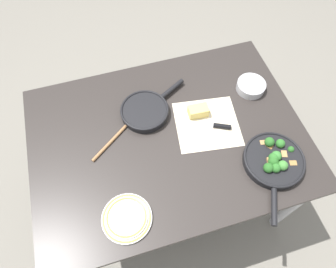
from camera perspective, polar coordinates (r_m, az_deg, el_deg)
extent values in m
plane|color=slate|center=(2.12, 0.00, -10.34)|extent=(14.00, 14.00, 0.00)
cube|color=#2D2826|center=(1.45, 0.00, -0.69)|extent=(1.31, 0.96, 0.03)
cylinder|color=#BCBCC1|center=(1.84, 22.62, -12.55)|extent=(0.05, 0.05, 0.71)
cylinder|color=#BCBCC1|center=(2.01, -20.12, -0.13)|extent=(0.05, 0.05, 0.71)
cylinder|color=#BCBCC1|center=(2.13, 12.35, 7.92)|extent=(0.05, 0.05, 0.71)
cylinder|color=black|center=(1.44, 19.42, -4.80)|extent=(0.27, 0.27, 0.04)
torus|color=black|center=(1.43, 19.63, -4.50)|extent=(0.28, 0.28, 0.01)
cylinder|color=black|center=(1.35, 19.56, -12.92)|extent=(0.09, 0.15, 0.02)
cylinder|color=#205218|center=(1.49, 22.13, -3.05)|extent=(0.01, 0.01, 0.02)
sphere|color=#286023|center=(1.48, 22.36, -2.72)|extent=(0.03, 0.03, 0.03)
cylinder|color=#245B1C|center=(1.48, 20.30, -2.18)|extent=(0.01, 0.01, 0.02)
sphere|color=#2D6B28|center=(1.46, 20.61, -1.70)|extent=(0.04, 0.04, 0.04)
cylinder|color=#2C6823|center=(1.44, 19.57, -4.49)|extent=(0.02, 0.02, 0.03)
sphere|color=#387A33|center=(1.42, 19.92, -3.97)|extent=(0.05, 0.05, 0.05)
cylinder|color=#205218|center=(1.43, 19.08, -5.44)|extent=(0.02, 0.02, 0.03)
sphere|color=#286023|center=(1.40, 19.41, -4.94)|extent=(0.05, 0.05, 0.05)
cylinder|color=#205218|center=(1.45, 19.86, -4.13)|extent=(0.01, 0.01, 0.02)
sphere|color=#286023|center=(1.43, 20.11, -3.75)|extent=(0.03, 0.03, 0.03)
cylinder|color=#357027|center=(1.43, 20.66, -6.09)|extent=(0.02, 0.02, 0.02)
sphere|color=#428438|center=(1.41, 21.01, -5.62)|extent=(0.05, 0.05, 0.05)
cylinder|color=#245B1C|center=(1.43, 19.16, -4.82)|extent=(0.02, 0.02, 0.03)
sphere|color=#2D6B28|center=(1.41, 19.50, -4.31)|extent=(0.05, 0.05, 0.05)
cylinder|color=#205218|center=(1.47, 18.46, -1.97)|extent=(0.02, 0.02, 0.02)
sphere|color=#286023|center=(1.44, 18.76, -1.45)|extent=(0.04, 0.04, 0.04)
cylinder|color=#205218|center=(1.41, 18.27, -6.59)|extent=(0.02, 0.02, 0.02)
sphere|color=#286023|center=(1.38, 18.58, -6.12)|extent=(0.04, 0.04, 0.04)
cylinder|color=#245B1C|center=(1.42, 19.51, -6.52)|extent=(0.02, 0.02, 0.02)
sphere|color=#2D6B28|center=(1.39, 19.84, -6.07)|extent=(0.04, 0.04, 0.04)
cube|color=olive|center=(1.44, 19.63, -4.75)|extent=(0.04, 0.04, 0.03)
cube|color=#AD7F4C|center=(1.46, 21.11, -3.76)|extent=(0.03, 0.04, 0.03)
cube|color=#9E703D|center=(1.46, 22.57, -5.31)|extent=(0.04, 0.03, 0.03)
cube|color=#AD7F4C|center=(1.46, 17.60, -1.74)|extent=(0.04, 0.03, 0.03)
cube|color=#AD7F4C|center=(1.42, 18.97, -5.36)|extent=(0.05, 0.05, 0.04)
cube|color=olive|center=(1.46, 18.62, -2.36)|extent=(0.04, 0.04, 0.03)
cylinder|color=black|center=(1.50, -4.46, 4.25)|extent=(0.24, 0.24, 0.04)
torus|color=black|center=(1.48, -4.51, 4.63)|extent=(0.24, 0.24, 0.01)
cylinder|color=black|center=(1.57, 0.76, 8.60)|extent=(0.15, 0.10, 0.02)
cylinder|color=#E5CC60|center=(1.50, -4.46, 4.27)|extent=(0.19, 0.19, 0.02)
cylinder|color=#996B42|center=(1.45, -10.04, -0.60)|extent=(0.26, 0.20, 0.02)
ellipsoid|color=#996B42|center=(1.51, -5.59, 4.15)|extent=(0.08, 0.07, 0.02)
cube|color=beige|center=(1.49, 7.44, 1.95)|extent=(0.34, 0.33, 0.00)
cube|color=silver|center=(1.48, 5.31, 1.95)|extent=(0.17, 0.10, 0.01)
cylinder|color=black|center=(1.48, 10.27, 1.46)|extent=(0.09, 0.06, 0.02)
cube|color=#EACC66|center=(1.49, 5.77, 4.34)|extent=(0.10, 0.06, 0.05)
cylinder|color=silver|center=(1.30, -7.83, -15.61)|extent=(0.21, 0.21, 0.01)
torus|color=gold|center=(1.29, -7.86, -15.54)|extent=(0.20, 0.20, 0.01)
cylinder|color=silver|center=(1.29, -7.90, -15.47)|extent=(0.17, 0.17, 0.01)
torus|color=gold|center=(1.28, -7.93, -15.41)|extent=(0.17, 0.17, 0.01)
cylinder|color=#B7B7BC|center=(1.64, 15.50, 8.75)|extent=(0.15, 0.15, 0.04)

